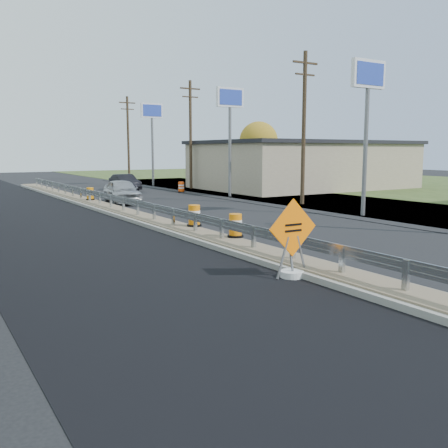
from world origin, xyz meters
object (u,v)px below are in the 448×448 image
barrel_median_mid (194,216)px  barrel_median_near (235,226)px  barrel_shoulder_mid (181,187)px  car_silver (122,191)px  car_dark_mid (125,182)px  caution_sign (292,258)px  barrel_median_far (90,194)px  barrel_shoulder_far (121,181)px

barrel_median_mid → barrel_median_near: bearing=-90.0°
barrel_shoulder_mid → car_silver: (-7.16, -5.70, 0.37)m
barrel_median_near → car_silver: size_ratio=0.19×
barrel_median_mid → car_dark_mid: (5.49, 22.74, 0.03)m
caution_sign → barrel_shoulder_mid: 28.32m
barrel_median_mid → barrel_shoulder_mid: 20.22m
barrel_shoulder_mid → car_silver: bearing=-141.5°
caution_sign → car_dark_mid: caution_sign is taller
caution_sign → car_dark_mid: 31.69m
barrel_median_near → barrel_median_far: (-0.31, 16.74, -0.03)m
barrel_median_far → car_silver: size_ratio=0.18×
barrel_median_mid → car_silver: size_ratio=0.20×
caution_sign → car_silver: size_ratio=0.46×
caution_sign → car_silver: bearing=82.5°
car_silver → barrel_shoulder_far: bearing=77.5°
barrel_median_far → car_dark_mid: (5.81, 9.17, 0.08)m
car_dark_mid → barrel_median_near: bearing=-102.4°
barrel_median_mid → car_silver: 12.66m
barrel_shoulder_far → car_silver: size_ratio=0.20×
caution_sign → barrel_shoulder_far: bearing=77.2°
caution_sign → barrel_shoulder_far: 37.36m
barrel_median_near → car_silver: 15.82m
barrel_median_mid → car_dark_mid: 23.39m
car_dark_mid → barrel_median_mid: bearing=-104.0°
barrel_median_far → car_silver: bearing=-28.8°
barrel_median_far → barrel_shoulder_far: (7.48, 14.61, -0.17)m
barrel_median_mid → barrel_median_far: bearing=91.3°
barrel_median_near → car_silver: car_silver is taller
barrel_shoulder_mid → barrel_shoulder_far: 10.00m
caution_sign → car_dark_mid: size_ratio=0.51×
barrel_median_near → barrel_shoulder_mid: size_ratio=1.00×
barrel_median_near → car_dark_mid: size_ratio=0.20×
barrel_shoulder_mid → caution_sign: bearing=-110.9°
caution_sign → barrel_shoulder_far: (8.62, 36.35, -0.09)m
caution_sign → barrel_shoulder_far: size_ratio=2.28×
barrel_shoulder_far → car_silver: bearing=-110.0°
barrel_median_mid → barrel_median_far: barrel_median_mid is taller
barrel_median_near → barrel_median_far: 16.74m
barrel_median_near → barrel_shoulder_far: bearing=77.1°
barrel_shoulder_far → car_silver: (-5.69, -15.60, 0.33)m
caution_sign → barrel_median_near: caution_sign is taller
barrel_median_far → car_dark_mid: size_ratio=0.19×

